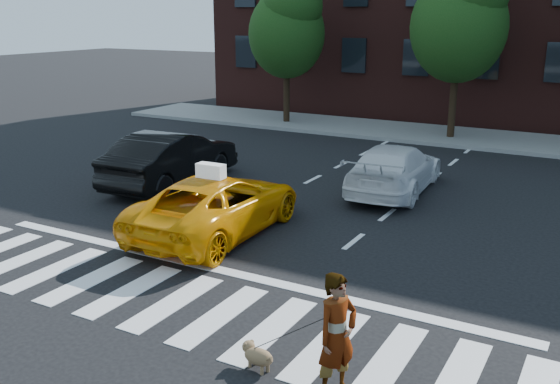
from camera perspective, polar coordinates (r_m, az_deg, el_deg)
name	(u,v)px	position (r m, az deg, el deg)	size (l,w,h in m)	color
ground	(174,303)	(11.37, -9.71, -9.94)	(120.00, 120.00, 0.00)	black
crosswalk	(174,302)	(11.37, -9.71, -9.91)	(13.00, 2.40, 0.01)	silver
stop_line	(224,271)	(12.53, -5.11, -7.20)	(12.00, 0.30, 0.01)	silver
sidewalk_far	(441,135)	(26.64, 14.51, 5.06)	(30.00, 4.00, 0.15)	slate
tree_left	(287,24)	(28.30, 0.68, 15.08)	(3.39, 3.38, 6.50)	black
tree_mid	(460,15)	(25.58, 16.17, 15.29)	(3.69, 3.69, 7.10)	black
taxi	(217,205)	(14.43, -5.78, -1.15)	(2.28, 4.95, 1.37)	orange
black_sedan	(171,158)	(18.69, -9.90, 3.06)	(1.70, 4.88, 1.61)	black
white_suv	(394,168)	(18.00, 10.42, 2.13)	(1.91, 4.71, 1.37)	white
woman	(337,336)	(8.42, 5.25, -12.95)	(0.63, 0.42, 1.74)	#999999
dog	(256,355)	(9.26, -2.17, -14.66)	(0.63, 0.38, 0.36)	#987C4D
taxi_sign	(211,171)	(14.05, -6.34, 1.94)	(0.65, 0.28, 0.32)	white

